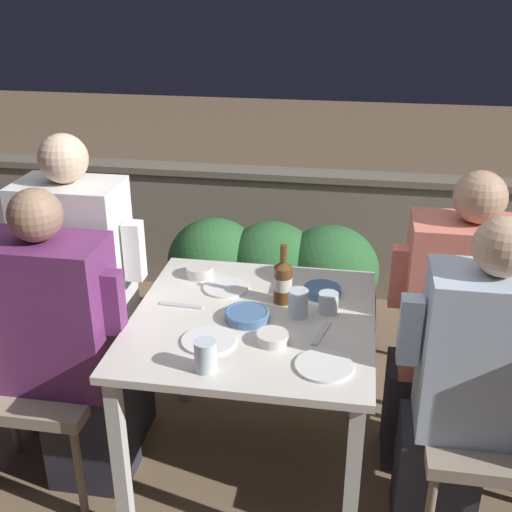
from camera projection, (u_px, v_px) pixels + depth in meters
ground_plane at (253, 467)px, 2.70m from camera, size 16.00×16.00×0.00m
parapet_wall at (297, 231)px, 4.02m from camera, size 9.00×0.18×0.79m
dining_table at (253, 338)px, 2.44m from camera, size 0.90×0.93×0.73m
planter_hedge at (271, 281)px, 3.38m from camera, size 1.11×0.47×0.73m
chair_left_near at (13, 354)px, 2.47m from camera, size 0.48×0.48×0.95m
person_purple_stripe at (63, 346)px, 2.41m from camera, size 0.51×0.26×1.24m
chair_left_far at (44, 316)px, 2.73m from camera, size 0.48×0.48×0.95m
person_white_polo at (87, 294)px, 2.65m from camera, size 0.49×0.26×1.36m
person_blue_shirt at (469, 387)px, 2.17m from camera, size 0.49×0.26×1.24m
chair_right_far at (505, 350)px, 2.49m from camera, size 0.48×0.48×0.95m
person_coral_top at (451, 329)px, 2.49m from camera, size 0.51×0.26×1.27m
beer_bottle at (283, 281)px, 2.47m from camera, size 0.07×0.07×0.24m
plate_0 at (226, 288)px, 2.61m from camera, size 0.18×0.18×0.01m
plate_1 at (324, 366)px, 2.10m from camera, size 0.19×0.19×0.01m
plate_2 at (209, 341)px, 2.24m from camera, size 0.19×0.19×0.01m
bowl_0 at (247, 315)px, 2.37m from camera, size 0.17×0.17×0.04m
bowl_1 at (322, 290)px, 2.56m from camera, size 0.15×0.15×0.03m
bowl_2 at (272, 337)px, 2.23m from camera, size 0.11×0.11×0.04m
bowl_3 at (200, 271)px, 2.70m from camera, size 0.11×0.11×0.05m
glass_cup_0 at (298, 303)px, 2.39m from camera, size 0.08×0.08×0.11m
glass_cup_1 at (205, 356)px, 2.06m from camera, size 0.07×0.07×0.11m
glass_cup_2 at (328, 303)px, 2.42m from camera, size 0.08×0.08×0.08m
fork_0 at (181, 305)px, 2.47m from camera, size 0.17×0.03×0.01m
fork_1 at (322, 333)px, 2.29m from camera, size 0.06×0.17×0.01m
potted_plant at (490, 301)px, 3.13m from camera, size 0.34×0.34×0.70m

